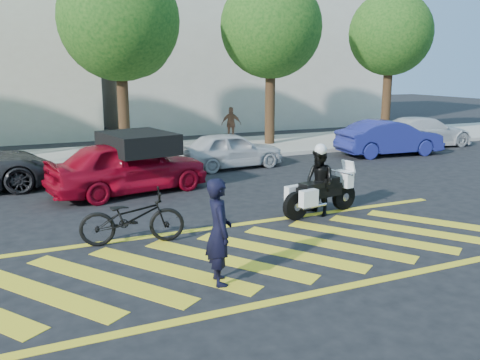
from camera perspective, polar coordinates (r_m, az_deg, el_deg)
name	(u,v)px	position (r m, az deg, el deg)	size (l,w,h in m)	color
ground	(255,255)	(9.83, 1.73, -8.44)	(90.00, 90.00, 0.00)	black
sidewalk	(126,155)	(20.93, -12.71, 2.78)	(60.00, 5.00, 0.15)	#9E998E
crosswalk	(254,255)	(9.81, 1.53, -8.45)	(12.33, 4.00, 0.01)	yellow
building_right	(239,34)	(32.07, -0.10, 16.11)	(16.00, 8.00, 11.00)	beige
tree_center	(122,25)	(20.79, -13.08, 16.61)	(4.60, 4.60, 7.56)	black
tree_right	(273,31)	(22.98, 3.71, 16.35)	(4.40, 4.40, 7.41)	black
tree_far_right	(392,37)	(26.61, 16.65, 15.13)	(4.00, 4.00, 7.10)	black
officer_bike	(219,232)	(8.33, -2.39, -5.81)	(0.65, 0.43, 1.79)	black
bicycle	(132,217)	(10.51, -12.01, -4.14)	(0.73, 2.09, 1.10)	black
police_motorcycle	(320,193)	(12.42, 8.94, -1.46)	(2.25, 0.88, 1.00)	black
officer_moto	(319,182)	(12.36, 8.91, -0.27)	(0.79, 0.61, 1.62)	black
red_convertible	(129,166)	(14.73, -12.40, 1.51)	(1.82, 4.51, 1.54)	maroon
parked_mid_right	(230,150)	(18.05, -1.09, 3.40)	(1.52, 3.78, 1.29)	#B5B6BA
parked_right	(389,138)	(21.56, 16.44, 4.57)	(1.51, 4.32, 1.42)	navy
parked_far_right	(424,132)	(24.45, 19.94, 5.12)	(1.87, 4.60, 1.34)	silver
pedestrian_right	(231,124)	(23.73, -0.98, 6.31)	(0.92, 0.38, 1.57)	brown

